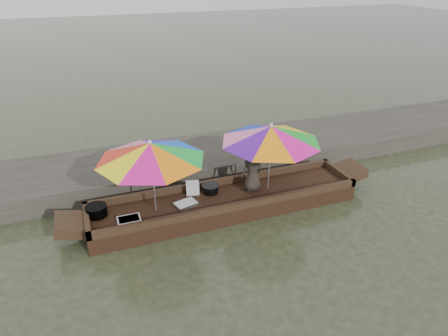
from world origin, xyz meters
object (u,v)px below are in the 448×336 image
object	(u,v)px
tray_scallop	(186,204)
charcoal_grill	(210,189)
cooking_pot	(96,211)
supply_bag	(193,188)
tray_crayfish	(129,220)
vendor	(252,168)
umbrella_bow	(153,177)
umbrella_stern	(269,157)
boat_hull	(226,203)

from	to	relation	value
tray_scallop	charcoal_grill	xyz separation A→B (m)	(0.65, 0.33, 0.05)
cooking_pot	charcoal_grill	bearing A→B (deg)	1.85
charcoal_grill	supply_bag	distance (m)	0.39
tray_crayfish	vendor	bearing A→B (deg)	7.00
tray_scallop	tray_crayfish	bearing A→B (deg)	-169.69
umbrella_bow	vendor	bearing A→B (deg)	2.37
cooking_pot	charcoal_grill	size ratio (longest dim) A/B	1.18
supply_bag	umbrella_stern	size ratio (longest dim) A/B	0.13
vendor	supply_bag	bearing A→B (deg)	-26.55
cooking_pot	vendor	bearing A→B (deg)	-2.25
cooking_pot	tray_scallop	size ratio (longest dim) A/B	0.94
boat_hull	tray_scallop	xyz separation A→B (m)	(-0.90, -0.03, 0.21)
supply_bag	umbrella_stern	xyz separation A→B (m)	(1.63, -0.40, 0.65)
cooking_pot	tray_crayfish	distance (m)	0.74
tray_scallop	supply_bag	size ratio (longest dim) A/B	1.58
boat_hull	vendor	world-z (taller)	vendor
cooking_pot	umbrella_bow	world-z (taller)	umbrella_bow
tray_scallop	umbrella_bow	bearing A→B (deg)	177.28
cooking_pot	supply_bag	xyz separation A→B (m)	(2.05, 0.18, 0.02)
supply_bag	umbrella_bow	distance (m)	1.18
charcoal_grill	boat_hull	bearing A→B (deg)	-50.43
tray_scallop	cooking_pot	bearing A→B (deg)	171.95
charcoal_grill	vendor	xyz separation A→B (m)	(0.90, -0.21, 0.45)
cooking_pot	umbrella_stern	bearing A→B (deg)	-3.43
supply_bag	umbrella_bow	world-z (taller)	umbrella_bow
cooking_pot	supply_bag	world-z (taller)	supply_bag
vendor	umbrella_bow	xyz separation A→B (m)	(-2.18, -0.09, 0.24)
tray_crayfish	supply_bag	world-z (taller)	supply_bag
umbrella_bow	tray_crayfish	bearing A→B (deg)	-156.80
cooking_pot	supply_bag	size ratio (longest dim) A/B	1.49
charcoal_grill	umbrella_bow	bearing A→B (deg)	-166.83
vendor	umbrella_stern	world-z (taller)	umbrella_stern
tray_crayfish	tray_scallop	world-z (taller)	tray_crayfish
charcoal_grill	tray_crayfish	bearing A→B (deg)	-163.57
tray_crayfish	boat_hull	bearing A→B (deg)	6.74
charcoal_grill	supply_bag	xyz separation A→B (m)	(-0.38, 0.10, 0.05)
charcoal_grill	umbrella_bow	distance (m)	1.48
supply_bag	vendor	world-z (taller)	vendor
charcoal_grill	vendor	bearing A→B (deg)	-13.02
vendor	boat_hull	bearing A→B (deg)	-5.29
supply_bag	umbrella_bow	bearing A→B (deg)	-156.28
boat_hull	supply_bag	distance (m)	0.80
tray_crayfish	umbrella_stern	xyz separation A→B (m)	(3.12, 0.25, 0.73)
vendor	umbrella_stern	bearing A→B (deg)	152.62
tray_crayfish	umbrella_bow	world-z (taller)	umbrella_bow
tray_crayfish	charcoal_grill	world-z (taller)	charcoal_grill
cooking_pot	vendor	xyz separation A→B (m)	(3.33, -0.13, 0.42)
supply_bag	charcoal_grill	bearing A→B (deg)	-14.44
umbrella_bow	umbrella_stern	size ratio (longest dim) A/B	0.99
tray_scallop	supply_bag	distance (m)	0.52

